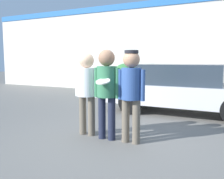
{
  "coord_description": "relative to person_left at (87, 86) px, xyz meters",
  "views": [
    {
      "loc": [
        2.09,
        -4.41,
        1.58
      ],
      "look_at": [
        -0.23,
        0.13,
        0.99
      ],
      "focal_mm": 40.0,
      "sensor_mm": 36.0,
      "label": 1
    }
  ],
  "objects": [
    {
      "name": "person_middle_with_frisbee",
      "position": [
        0.52,
        -0.08,
        0.04
      ],
      "size": [
        0.56,
        0.61,
        1.79
      ],
      "color": "#1E2338",
      "rests_on": "ground"
    },
    {
      "name": "ground_plane",
      "position": [
        0.75,
        0.02,
        -1.05
      ],
      "size": [
        56.0,
        56.0,
        0.0
      ],
      "primitive_type": "plane",
      "color": "#66635E"
    },
    {
      "name": "parked_car_near",
      "position": [
        1.38,
        3.17,
        -0.31
      ],
      "size": [
        4.5,
        1.89,
        1.47
      ],
      "color": "silver",
      "rests_on": "ground"
    },
    {
      "name": "person_left",
      "position": [
        0.0,
        0.0,
        0.0
      ],
      "size": [
        0.56,
        0.39,
        1.74
      ],
      "color": "#665B4C",
      "rests_on": "ground"
    },
    {
      "name": "shrub",
      "position": [
        -1.98,
        6.48,
        -0.33
      ],
      "size": [
        1.45,
        1.45,
        1.45
      ],
      "color": "#387A3D",
      "rests_on": "ground"
    },
    {
      "name": "person_right",
      "position": [
        1.03,
        -0.06,
        0.03
      ],
      "size": [
        0.55,
        0.38,
        1.77
      ],
      "color": "#665B4C",
      "rests_on": "ground"
    },
    {
      "name": "storefront_building",
      "position": [
        0.75,
        7.39,
        1.18
      ],
      "size": [
        24.0,
        0.22,
        4.4
      ],
      "color": "silver",
      "rests_on": "ground"
    }
  ]
}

